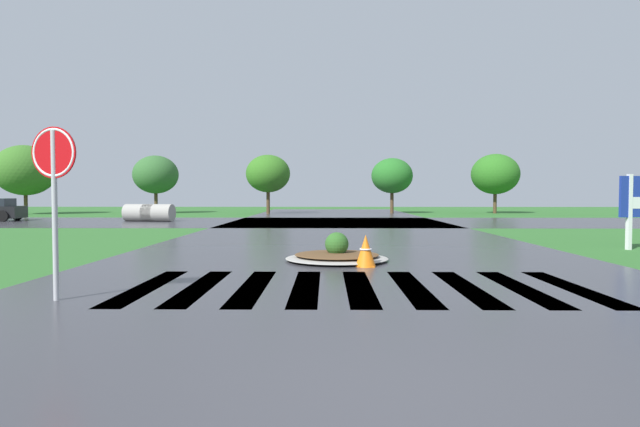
# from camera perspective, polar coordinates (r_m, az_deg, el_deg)

# --- Properties ---
(asphalt_roadway) EXTENTS (11.93, 80.00, 0.01)m
(asphalt_roadway) POSITION_cam_1_polar(r_m,az_deg,el_deg) (13.68, 3.04, -4.49)
(asphalt_roadway) COLOR #35353A
(asphalt_roadway) RESTS_ON ground
(asphalt_cross_road) EXTENTS (90.00, 10.74, 0.01)m
(asphalt_cross_road) POSITION_cam_1_polar(r_m,az_deg,el_deg) (29.37, 1.81, -0.93)
(asphalt_cross_road) COLOR #35353A
(asphalt_cross_road) RESTS_ON ground
(crosswalk_stripes) EXTENTS (7.65, 3.51, 0.01)m
(crosswalk_stripes) POSITION_cam_1_polar(r_m,az_deg,el_deg) (8.99, 4.26, -8.00)
(crosswalk_stripes) COLOR white
(crosswalk_stripes) RESTS_ON ground
(stop_sign) EXTENTS (0.75, 0.21, 2.57)m
(stop_sign) POSITION_cam_1_polar(r_m,az_deg,el_deg) (8.66, -26.98, 4.09)
(stop_sign) COLOR #B2B5BA
(stop_sign) RESTS_ON ground
(median_island) EXTENTS (2.43, 2.36, 0.68)m
(median_island) POSITION_cam_1_polar(r_m,az_deg,el_deg) (12.41, 1.84, -4.56)
(median_island) COLOR #9E9B93
(median_island) RESTS_ON ground
(drainage_pipe_stack) EXTENTS (2.98, 1.44, 1.00)m
(drainage_pipe_stack) POSITION_cam_1_polar(r_m,az_deg,el_deg) (31.71, -18.12, 0.08)
(drainage_pipe_stack) COLOR #9E9B93
(drainage_pipe_stack) RESTS_ON ground
(traffic_cone) EXTENTS (0.45, 0.45, 0.70)m
(traffic_cone) POSITION_cam_1_polar(r_m,az_deg,el_deg) (11.44, 4.99, -4.10)
(traffic_cone) COLOR orange
(traffic_cone) RESTS_ON ground
(background_treeline) EXTENTS (41.43, 6.21, 5.38)m
(background_treeline) POSITION_cam_1_polar(r_m,az_deg,el_deg) (42.52, -9.87, 4.36)
(background_treeline) COLOR #4C3823
(background_treeline) RESTS_ON ground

